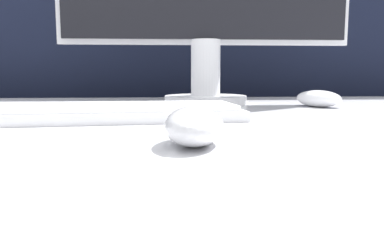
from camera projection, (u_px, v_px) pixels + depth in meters
The scene contains 4 objects.
partition_panel at pixel (175, 110), 1.27m from camera, with size 5.00×0.03×1.43m.
computer_mouse_near at pixel (194, 126), 0.38m from camera, with size 0.07×0.11×0.04m.
keyboard at pixel (113, 112), 0.59m from camera, with size 0.42×0.18×0.02m.
computer_mouse_far at pixel (318, 99), 0.81m from camera, with size 0.11×0.12×0.04m.
Camera 1 is at (-0.03, -0.61, 0.84)m, focal length 35.00 mm.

